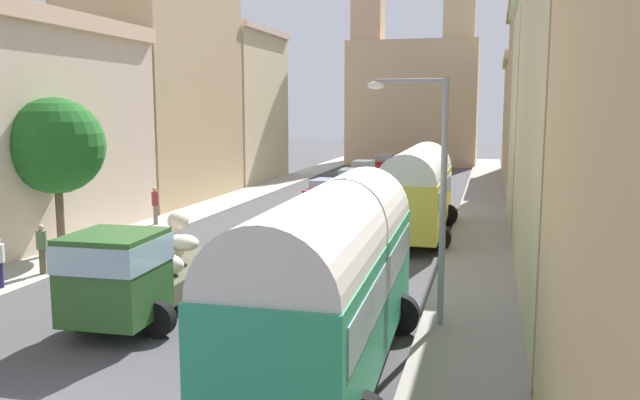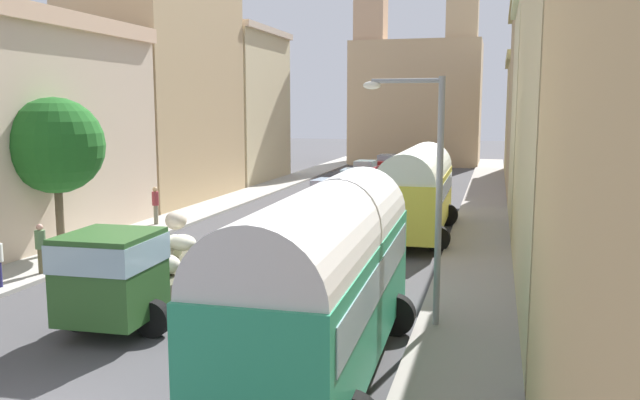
{
  "view_description": "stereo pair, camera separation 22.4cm",
  "coord_description": "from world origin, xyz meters",
  "px_view_note": "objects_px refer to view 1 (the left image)",
  "views": [
    {
      "loc": [
        7.59,
        -8.2,
        5.52
      ],
      "look_at": [
        0.0,
        20.25,
        1.29
      ],
      "focal_mm": 36.08,
      "sensor_mm": 36.0,
      "label": 1
    },
    {
      "loc": [
        7.81,
        -8.14,
        5.52
      ],
      "look_at": [
        0.0,
        20.25,
        1.29
      ],
      "focal_mm": 36.08,
      "sensor_mm": 36.0,
      "label": 2
    }
  ],
  "objects_px": {
    "cargo_truck_0": "(141,269)",
    "car_3": "(384,163)",
    "pedestrian_2": "(155,204)",
    "streetlamp_near": "(432,179)",
    "pedestrian_0": "(42,247)",
    "car_7": "(414,171)",
    "parked_bus_0": "(331,272)",
    "car_0": "(327,193)",
    "car_6": "(386,193)",
    "parked_bus_1": "(418,187)",
    "car_5": "(357,217)",
    "car_1": "(352,180)",
    "car_2": "(363,170)",
    "car_4": "(283,261)"
  },
  "relations": [
    {
      "from": "car_5",
      "to": "streetlamp_near",
      "type": "xyz_separation_m",
      "value": [
        4.15,
        -11.19,
        2.97
      ]
    },
    {
      "from": "pedestrian_2",
      "to": "parked_bus_0",
      "type": "bearing_deg",
      "value": -49.9
    },
    {
      "from": "cargo_truck_0",
      "to": "streetlamp_near",
      "type": "distance_m",
      "value": 7.86
    },
    {
      "from": "car_1",
      "to": "streetlamp_near",
      "type": "relative_size",
      "value": 0.67
    },
    {
      "from": "car_1",
      "to": "car_2",
      "type": "height_order",
      "value": "car_1"
    },
    {
      "from": "parked_bus_1",
      "to": "streetlamp_near",
      "type": "height_order",
      "value": "streetlamp_near"
    },
    {
      "from": "parked_bus_1",
      "to": "pedestrian_0",
      "type": "xyz_separation_m",
      "value": [
        -11.03,
        -10.22,
        -1.1
      ]
    },
    {
      "from": "parked_bus_1",
      "to": "pedestrian_0",
      "type": "height_order",
      "value": "parked_bus_1"
    },
    {
      "from": "pedestrian_2",
      "to": "streetlamp_near",
      "type": "bearing_deg",
      "value": -38.21
    },
    {
      "from": "parked_bus_1",
      "to": "car_7",
      "type": "bearing_deg",
      "value": 97.11
    },
    {
      "from": "car_3",
      "to": "pedestrian_0",
      "type": "height_order",
      "value": "pedestrian_0"
    },
    {
      "from": "car_7",
      "to": "pedestrian_0",
      "type": "height_order",
      "value": "pedestrian_0"
    },
    {
      "from": "parked_bus_1",
      "to": "streetlamp_near",
      "type": "distance_m",
      "value": 12.11
    },
    {
      "from": "cargo_truck_0",
      "to": "car_6",
      "type": "distance_m",
      "value": 21.47
    },
    {
      "from": "parked_bus_0",
      "to": "car_5",
      "type": "distance_m",
      "value": 14.9
    },
    {
      "from": "car_5",
      "to": "pedestrian_2",
      "type": "bearing_deg",
      "value": -177.16
    },
    {
      "from": "car_6",
      "to": "pedestrian_2",
      "type": "bearing_deg",
      "value": -134.96
    },
    {
      "from": "car_3",
      "to": "streetlamp_near",
      "type": "bearing_deg",
      "value": -79.16
    },
    {
      "from": "pedestrian_2",
      "to": "streetlamp_near",
      "type": "relative_size",
      "value": 0.3
    },
    {
      "from": "cargo_truck_0",
      "to": "car_3",
      "type": "relative_size",
      "value": 1.65
    },
    {
      "from": "parked_bus_0",
      "to": "car_6",
      "type": "bearing_deg",
      "value": 96.29
    },
    {
      "from": "car_0",
      "to": "car_6",
      "type": "relative_size",
      "value": 0.94
    },
    {
      "from": "car_5",
      "to": "pedestrian_0",
      "type": "relative_size",
      "value": 2.38
    },
    {
      "from": "cargo_truck_0",
      "to": "streetlamp_near",
      "type": "height_order",
      "value": "streetlamp_near"
    },
    {
      "from": "parked_bus_1",
      "to": "streetlamp_near",
      "type": "bearing_deg",
      "value": -82.17
    },
    {
      "from": "car_1",
      "to": "car_5",
      "type": "bearing_deg",
      "value": -76.99
    },
    {
      "from": "parked_bus_0",
      "to": "parked_bus_1",
      "type": "bearing_deg",
      "value": 89.81
    },
    {
      "from": "parked_bus_1",
      "to": "cargo_truck_0",
      "type": "distance_m",
      "value": 14.28
    },
    {
      "from": "car_0",
      "to": "car_2",
      "type": "xyz_separation_m",
      "value": [
        -0.75,
        14.35,
        -0.05
      ]
    },
    {
      "from": "car_5",
      "to": "parked_bus_1",
      "type": "bearing_deg",
      "value": 15.45
    },
    {
      "from": "pedestrian_0",
      "to": "streetlamp_near",
      "type": "height_order",
      "value": "streetlamp_near"
    },
    {
      "from": "car_2",
      "to": "car_7",
      "type": "bearing_deg",
      "value": -5.3
    },
    {
      "from": "car_2",
      "to": "car_3",
      "type": "xyz_separation_m",
      "value": [
        0.66,
        6.07,
        0.03
      ]
    },
    {
      "from": "pedestrian_0",
      "to": "pedestrian_2",
      "type": "distance_m",
      "value": 9.1
    },
    {
      "from": "cargo_truck_0",
      "to": "car_2",
      "type": "distance_m",
      "value": 34.51
    },
    {
      "from": "parked_bus_0",
      "to": "car_0",
      "type": "distance_m",
      "value": 23.21
    },
    {
      "from": "car_6",
      "to": "car_3",
      "type": "bearing_deg",
      "value": 99.6
    },
    {
      "from": "parked_bus_0",
      "to": "car_3",
      "type": "height_order",
      "value": "parked_bus_0"
    },
    {
      "from": "car_7",
      "to": "pedestrian_0",
      "type": "bearing_deg",
      "value": -105.01
    },
    {
      "from": "parked_bus_0",
      "to": "parked_bus_1",
      "type": "height_order",
      "value": "parked_bus_0"
    },
    {
      "from": "car_6",
      "to": "car_7",
      "type": "xyz_separation_m",
      "value": [
        0.01,
        12.9,
        0.02
      ]
    },
    {
      "from": "parked_bus_1",
      "to": "car_6",
      "type": "relative_size",
      "value": 2.32
    },
    {
      "from": "car_0",
      "to": "car_4",
      "type": "distance_m",
      "value": 16.29
    },
    {
      "from": "parked_bus_0",
      "to": "cargo_truck_0",
      "type": "distance_m",
      "value": 6.19
    },
    {
      "from": "cargo_truck_0",
      "to": "car_0",
      "type": "distance_m",
      "value": 20.16
    },
    {
      "from": "car_7",
      "to": "cargo_truck_0",
      "type": "bearing_deg",
      "value": -95.21
    },
    {
      "from": "car_0",
      "to": "car_3",
      "type": "xyz_separation_m",
      "value": [
        -0.09,
        20.42,
        -0.01
      ]
    },
    {
      "from": "parked_bus_1",
      "to": "car_1",
      "type": "height_order",
      "value": "parked_bus_1"
    },
    {
      "from": "cargo_truck_0",
      "to": "pedestrian_0",
      "type": "height_order",
      "value": "cargo_truck_0"
    },
    {
      "from": "parked_bus_1",
      "to": "car_2",
      "type": "xyz_separation_m",
      "value": [
        -6.58,
        21.45,
        -1.39
      ]
    }
  ]
}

